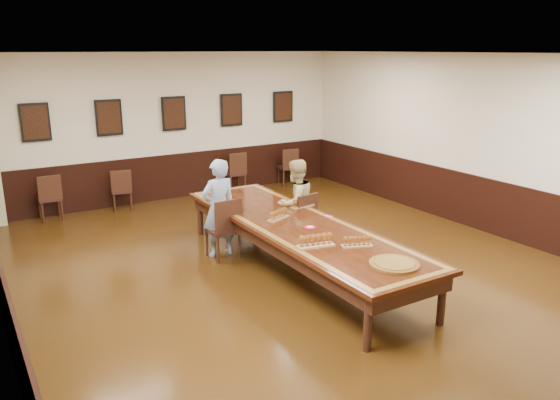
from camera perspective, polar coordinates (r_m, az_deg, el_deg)
floor at (r=8.40m, az=1.79°, el=-7.44°), size 8.00×10.00×0.02m
ceiling at (r=7.73m, az=2.00°, el=15.11°), size 8.00×10.00×0.02m
wall_back at (r=12.34m, az=-11.08°, el=7.51°), size 8.00×0.02×3.20m
wall_right at (r=10.61m, az=20.40°, el=5.54°), size 0.02×10.00×3.20m
chair_man at (r=8.79m, az=-6.03°, el=-2.88°), size 0.50×0.54×1.01m
chair_woman at (r=9.24m, az=2.05°, el=-2.05°), size 0.52×0.56×0.95m
spare_chair_a at (r=11.60m, az=-22.98°, el=0.30°), size 0.44×0.48×0.92m
spare_chair_b at (r=11.83m, az=-16.23°, el=1.09°), size 0.49×0.52×0.88m
spare_chair_c at (r=12.86m, az=-4.79°, el=2.95°), size 0.45×0.49×0.94m
spare_chair_d at (r=13.50m, az=0.81°, el=3.54°), size 0.50×0.53×0.91m
person_man at (r=8.79m, az=-6.42°, el=-0.84°), size 0.60×0.41×1.60m
person_woman at (r=9.23m, az=1.63°, el=-0.32°), size 0.83×0.69×1.49m
pink_phone at (r=8.49m, az=5.06°, el=-1.72°), size 0.09×0.15×0.01m
wainscoting at (r=8.21m, az=1.82°, el=-4.17°), size 8.00×10.00×1.00m
conference_table at (r=8.17m, az=1.83°, el=-3.43°), size 1.40×5.00×0.76m
posters at (r=12.24m, az=-11.03°, el=8.86°), size 6.14×0.04×0.74m
flight_a at (r=8.32m, az=-0.17°, el=-1.56°), size 0.43×0.27×0.15m
flight_b at (r=8.95m, az=2.26°, el=-0.32°), size 0.43×0.17×0.16m
flight_c at (r=7.18m, az=3.76°, el=-4.29°), size 0.52×0.26×0.19m
flight_d at (r=7.25m, az=8.06°, el=-4.35°), size 0.42×0.27×0.15m
red_plate_grp at (r=7.94m, az=3.15°, el=-2.90°), size 0.19×0.19×0.02m
carved_platter at (r=6.73m, az=11.84°, el=-6.58°), size 0.62×0.62×0.05m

